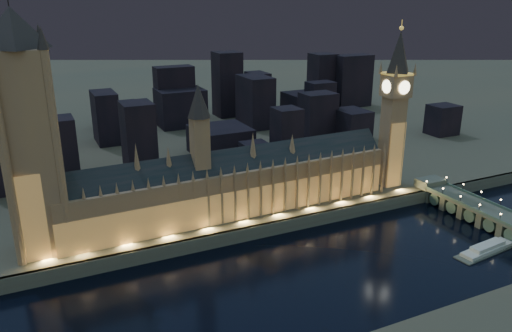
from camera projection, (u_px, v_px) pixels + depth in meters
name	position (u px, v px, depth m)	size (l,w,h in m)	color
ground_plane	(294.00, 272.00, 247.41)	(2000.00, 2000.00, 0.00)	black
north_bank	(109.00, 92.00, 690.87)	(2000.00, 960.00, 8.00)	#414C3E
embankment_wall	(259.00, 231.00, 281.19)	(2000.00, 2.50, 8.00)	#505549
palace_of_westminster	(233.00, 184.00, 289.04)	(202.00, 26.06, 78.00)	#8D755C
victoria_tower	(27.00, 126.00, 232.37)	(31.68, 31.68, 129.84)	#8D755C
elizabeth_tower	(395.00, 97.00, 322.01)	(18.00, 18.00, 108.07)	#8D755C
westminster_bridge	(489.00, 217.00, 295.26)	(18.37, 113.00, 15.90)	#505549
river_boat	(487.00, 249.00, 267.05)	(43.32, 14.45, 4.50)	#505549
city_backdrop	(190.00, 109.00, 459.91)	(467.36, 215.63, 78.51)	black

